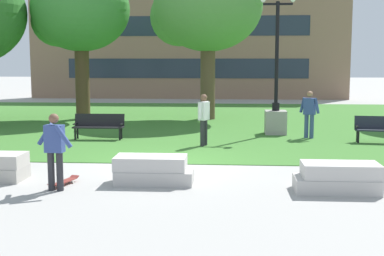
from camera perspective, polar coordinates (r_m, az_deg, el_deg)
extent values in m
plane|color=#A3A09B|center=(14.77, -2.73, -3.89)|extent=(140.00, 140.00, 0.00)
cube|color=#3D752D|center=(24.61, 0.05, 0.68)|extent=(40.00, 20.00, 0.02)
cube|color=#BCB7B2|center=(12.58, -3.99, -5.16)|extent=(1.80, 0.90, 0.32)
cube|color=beige|center=(12.52, -4.43, -3.72)|extent=(1.66, 0.83, 0.32)
cube|color=#BCB7B2|center=(12.15, 15.11, -5.85)|extent=(1.80, 0.90, 0.32)
cube|color=beige|center=(12.10, 15.55, -4.37)|extent=(1.66, 0.83, 0.32)
cylinder|color=#28282D|center=(12.20, -14.79, -4.48)|extent=(0.15, 0.15, 0.86)
cylinder|color=#28282D|center=(12.12, -13.92, -4.53)|extent=(0.15, 0.15, 0.86)
cube|color=#334784|center=(12.04, -14.47, -1.10)|extent=(0.42, 0.27, 0.60)
cylinder|color=#334784|center=(12.28, -15.36, -0.63)|extent=(0.40, 0.13, 0.51)
cylinder|color=#334784|center=(11.78, -13.56, -0.90)|extent=(0.40, 0.13, 0.51)
sphere|color=brown|center=(11.98, -14.53, 0.98)|extent=(0.22, 0.22, 0.22)
cube|color=maroon|center=(12.68, -13.52, -5.59)|extent=(0.41, 0.82, 0.02)
cube|color=maroon|center=(13.04, -12.44, -5.10)|extent=(0.22, 0.17, 0.06)
cube|color=maroon|center=(12.31, -14.67, -5.92)|extent=(0.22, 0.17, 0.06)
cylinder|color=silver|center=(12.93, -13.39, -5.59)|extent=(0.04, 0.06, 0.06)
cylinder|color=silver|center=(12.81, -12.56, -5.69)|extent=(0.04, 0.06, 0.06)
cylinder|color=silver|center=(12.57, -14.48, -6.00)|extent=(0.04, 0.06, 0.06)
cylinder|color=silver|center=(12.46, -13.64, -6.10)|extent=(0.04, 0.06, 0.06)
cube|color=#1E232D|center=(19.38, 19.64, -0.24)|extent=(1.84, 0.64, 0.05)
cube|color=#1E232D|center=(19.59, 19.56, 0.53)|extent=(1.80, 0.33, 0.46)
cube|color=black|center=(19.25, 17.19, 0.18)|extent=(0.10, 0.40, 0.04)
cylinder|color=black|center=(19.14, 17.32, -0.93)|extent=(0.07, 0.07, 0.41)
cylinder|color=black|center=(19.46, 17.21, -0.80)|extent=(0.07, 0.07, 0.41)
cube|color=black|center=(19.35, -9.97, 0.08)|extent=(1.81, 0.48, 0.05)
cube|color=black|center=(19.57, -9.82, 0.84)|extent=(1.80, 0.16, 0.46)
cube|color=black|center=(19.54, -12.38, 0.44)|extent=(0.07, 0.40, 0.04)
cube|color=black|center=(19.17, -7.53, 0.42)|extent=(0.07, 0.40, 0.04)
cylinder|color=black|center=(19.42, -12.36, -0.65)|extent=(0.07, 0.07, 0.41)
cylinder|color=black|center=(19.07, -7.71, -0.69)|extent=(0.07, 0.07, 0.41)
cylinder|color=black|center=(19.73, -12.11, -0.52)|extent=(0.07, 0.07, 0.41)
cylinder|color=black|center=(19.38, -7.54, -0.56)|extent=(0.07, 0.07, 0.41)
cube|color=gray|center=(20.72, 8.90, 0.61)|extent=(0.80, 0.80, 0.90)
cylinder|color=black|center=(20.66, 8.93, 2.26)|extent=(0.28, 0.28, 0.30)
cylinder|color=black|center=(20.58, 9.04, 7.53)|extent=(0.14, 0.14, 4.09)
cube|color=black|center=(20.68, 9.15, 12.93)|extent=(1.10, 0.08, 0.08)
cylinder|color=brown|center=(25.50, 1.69, 5.41)|extent=(0.70, 0.70, 3.97)
ellipsoid|color=#4C893D|center=(25.61, 1.72, 13.02)|extent=(5.12, 5.12, 4.35)
sphere|color=#4C893D|center=(26.17, -1.38, 11.78)|extent=(2.81, 2.81, 2.81)
cylinder|color=#4C3823|center=(26.05, -11.62, 5.23)|extent=(0.67, 0.67, 3.90)
ellipsoid|color=#387F33|center=(26.14, -11.80, 12.28)|extent=(4.60, 4.60, 3.91)
sphere|color=#387F33|center=(26.91, -14.15, 11.09)|extent=(2.53, 2.53, 2.53)
sphere|color=#387F33|center=(25.43, -9.55, 13.00)|extent=(2.30, 2.30, 2.30)
cylinder|color=#28282D|center=(17.82, 1.41, -0.47)|extent=(0.15, 0.15, 0.86)
cylinder|color=#28282D|center=(17.64, 1.12, -0.55)|extent=(0.15, 0.15, 0.86)
cube|color=white|center=(17.64, 1.27, 1.84)|extent=(0.38, 0.46, 0.60)
cylinder|color=white|center=(17.90, 1.65, 2.00)|extent=(0.15, 0.18, 0.56)
cylinder|color=white|center=(17.38, 0.89, 1.84)|extent=(0.15, 0.18, 0.56)
sphere|color=brown|center=(17.60, 1.28, 3.26)|extent=(0.22, 0.22, 0.22)
cylinder|color=#384C7A|center=(19.91, 12.10, 0.20)|extent=(0.15, 0.15, 0.86)
cylinder|color=#384C7A|center=(19.84, 12.65, 0.16)|extent=(0.15, 0.15, 0.86)
cube|color=#334784|center=(19.80, 12.43, 2.27)|extent=(0.47, 0.39, 0.60)
cylinder|color=#334784|center=(19.94, 11.70, 2.42)|extent=(0.24, 0.19, 0.56)
cylinder|color=#334784|center=(19.66, 13.18, 2.31)|extent=(0.24, 0.19, 0.56)
sphere|color=#9E7051|center=(19.77, 12.47, 3.54)|extent=(0.22, 0.22, 0.22)
cube|color=#8E6B56|center=(39.06, -0.48, 10.45)|extent=(23.03, 1.00, 9.93)
cube|color=#232D3D|center=(38.50, -0.54, 6.38)|extent=(17.27, 0.03, 1.40)
cube|color=#232D3D|center=(38.56, -0.54, 10.84)|extent=(17.27, 0.03, 1.40)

